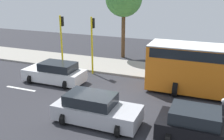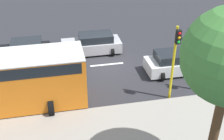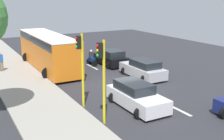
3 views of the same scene
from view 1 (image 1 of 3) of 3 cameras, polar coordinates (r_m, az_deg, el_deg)
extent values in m
cube|color=#2D2D33|center=(15.62, -2.50, -7.47)|extent=(40.00, 60.00, 0.10)
cube|color=#9E998E|center=(21.69, 5.10, 0.30)|extent=(4.00, 60.00, 0.15)
cube|color=white|center=(14.45, 20.15, -10.66)|extent=(0.20, 2.40, 0.01)
cube|color=white|center=(15.60, -2.50, -7.28)|extent=(0.20, 2.40, 0.01)
cube|color=white|center=(18.70, -19.56, -3.93)|extent=(0.20, 2.40, 0.01)
cube|color=white|center=(19.10, -12.66, -1.06)|extent=(1.85, 4.45, 0.80)
cube|color=#1E2328|center=(18.70, -11.90, 0.77)|extent=(1.56, 2.49, 0.56)
cylinder|color=black|center=(19.42, -17.55, -1.91)|extent=(0.64, 0.22, 0.64)
cylinder|color=black|center=(20.62, -14.73, -0.49)|extent=(0.64, 0.22, 0.64)
cylinder|color=black|center=(17.77, -10.15, -3.18)|extent=(0.64, 0.22, 0.64)
cylinder|color=black|center=(19.08, -7.59, -1.55)|extent=(0.64, 0.22, 0.64)
cube|color=black|center=(12.49, 19.09, -12.41)|extent=(1.94, 3.86, 0.80)
cube|color=#1E2328|center=(12.17, 17.96, -9.46)|extent=(1.63, 2.16, 0.56)
cylinder|color=black|center=(13.42, 13.72, -10.80)|extent=(0.64, 0.22, 0.64)
cylinder|color=black|center=(11.95, 12.42, -14.61)|extent=(0.64, 0.22, 0.64)
cube|color=#B7B7BC|center=(13.30, -3.29, -9.36)|extent=(1.86, 4.44, 0.80)
cube|color=#1E2328|center=(13.15, -4.76, -6.45)|extent=(1.57, 2.48, 0.56)
cylinder|color=black|center=(13.62, 3.89, -9.83)|extent=(0.64, 0.22, 0.64)
cylinder|color=black|center=(12.26, 1.44, -13.20)|extent=(0.64, 0.22, 0.64)
cylinder|color=black|center=(14.67, -7.14, -7.78)|extent=(0.64, 0.22, 0.64)
cylinder|color=black|center=(13.42, -10.56, -10.56)|extent=(0.64, 0.22, 0.64)
cylinder|color=black|center=(16.79, 13.89, -4.08)|extent=(1.00, 0.30, 1.00)
cylinder|color=black|center=(18.84, 14.89, -1.70)|extent=(1.00, 0.30, 1.00)
cylinder|color=black|center=(14.10, 20.18, -10.07)|extent=(0.60, 0.10, 0.60)
cube|color=navy|center=(14.01, 22.97, -9.46)|extent=(0.28, 1.10, 0.36)
sphere|color=navy|center=(13.92, 22.23, -8.71)|extent=(0.32, 0.32, 0.32)
cylinder|color=black|center=(13.84, 20.86, -7.92)|extent=(0.55, 0.04, 0.04)
cube|color=#333338|center=(13.82, 23.61, -7.84)|extent=(0.36, 0.24, 0.60)
sphere|color=silver|center=(13.66, 23.61, -6.31)|extent=(0.26, 0.26, 0.26)
cylinder|color=yellow|center=(21.45, -11.13, 5.83)|extent=(0.14, 0.14, 4.50)
cube|color=black|center=(21.33, -11.10, 10.55)|extent=(0.24, 0.24, 0.76)
sphere|color=red|center=(21.41, -10.96, 11.23)|extent=(0.16, 0.16, 0.16)
sphere|color=#F2A50C|center=(21.43, -10.93, 10.59)|extent=(0.16, 0.16, 0.16)
sphere|color=green|center=(21.47, -10.89, 9.96)|extent=(0.16, 0.16, 0.16)
cylinder|color=yellow|center=(20.10, -4.46, 5.31)|extent=(0.14, 0.14, 4.50)
cube|color=black|center=(19.98, -4.30, 10.34)|extent=(0.24, 0.24, 0.76)
sphere|color=red|center=(20.06, -4.16, 11.06)|extent=(0.16, 0.16, 0.16)
sphere|color=#F2A50C|center=(20.09, -4.15, 10.38)|extent=(0.16, 0.16, 0.16)
sphere|color=green|center=(20.12, -4.13, 9.70)|extent=(0.16, 0.16, 0.16)
cylinder|color=brown|center=(24.94, 2.51, 7.78)|extent=(0.36, 0.36, 4.43)
camera|label=2|loc=(30.90, 18.57, 23.36)|focal=46.42mm
camera|label=3|loc=(34.12, -24.26, 16.61)|focal=46.35mm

